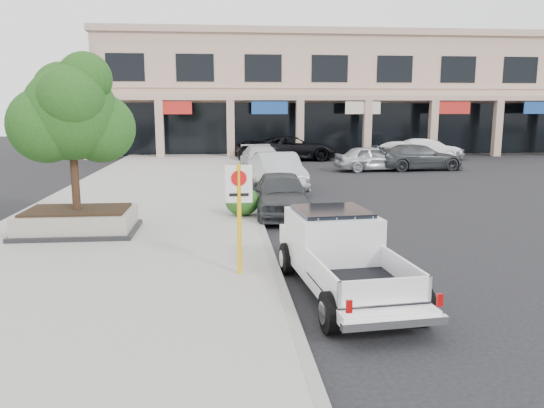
{
  "coord_description": "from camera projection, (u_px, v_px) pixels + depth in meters",
  "views": [
    {
      "loc": [
        -2.68,
        -11.31,
        3.58
      ],
      "look_at": [
        -1.46,
        1.5,
        1.24
      ],
      "focal_mm": 35.0,
      "sensor_mm": 36.0,
      "label": 1
    }
  ],
  "objects": [
    {
      "name": "ground",
      "position": [
        342.0,
        269.0,
        11.96
      ],
      "size": [
        120.0,
        120.0,
        0.0
      ],
      "primitive_type": "plane",
      "color": "black",
      "rests_on": "ground"
    },
    {
      "name": "sidewalk",
      "position": [
        136.0,
        217.0,
        17.31
      ],
      "size": [
        8.0,
        52.0,
        0.15
      ],
      "primitive_type": "cube",
      "color": "gray",
      "rests_on": "ground"
    },
    {
      "name": "curb",
      "position": [
        256.0,
        215.0,
        17.68
      ],
      "size": [
        0.2,
        52.0,
        0.15
      ],
      "primitive_type": "cube",
      "color": "gray",
      "rests_on": "ground"
    },
    {
      "name": "strip_mall",
      "position": [
        346.0,
        94.0,
        45.1
      ],
      "size": [
        40.55,
        12.43,
        9.5
      ],
      "color": "tan",
      "rests_on": "ground"
    },
    {
      "name": "planter",
      "position": [
        78.0,
        221.0,
        14.73
      ],
      "size": [
        3.2,
        2.2,
        0.68
      ],
      "color": "black",
      "rests_on": "sidewalk"
    },
    {
      "name": "planter_tree",
      "position": [
        77.0,
        114.0,
        14.37
      ],
      "size": [
        2.9,
        2.55,
        4.0
      ],
      "color": "black",
      "rests_on": "planter"
    },
    {
      "name": "no_parking_sign",
      "position": [
        239.0,
        204.0,
        10.9
      ],
      "size": [
        0.55,
        0.09,
        2.3
      ],
      "color": "#F6B50C",
      "rests_on": "sidewalk"
    },
    {
      "name": "hedge",
      "position": [
        242.0,
        201.0,
        17.09
      ],
      "size": [
        1.1,
        0.99,
        0.93
      ],
      "primitive_type": "ellipsoid",
      "color": "#144917",
      "rests_on": "sidewalk"
    },
    {
      "name": "pickup_truck",
      "position": [
        345.0,
        257.0,
        10.15
      ],
      "size": [
        2.27,
        5.04,
        1.54
      ],
      "primitive_type": null,
      "rotation": [
        0.0,
        0.0,
        0.1
      ],
      "color": "white",
      "rests_on": "ground"
    },
    {
      "name": "curb_car_a",
      "position": [
        281.0,
        194.0,
        17.69
      ],
      "size": [
        1.91,
        4.43,
        1.49
      ],
      "primitive_type": "imported",
      "rotation": [
        0.0,
        0.0,
        -0.03
      ],
      "color": "#2E3133",
      "rests_on": "ground"
    },
    {
      "name": "curb_car_b",
      "position": [
        278.0,
        172.0,
        23.4
      ],
      "size": [
        2.16,
        5.07,
        1.63
      ],
      "primitive_type": "imported",
      "rotation": [
        0.0,
        0.0,
        0.09
      ],
      "color": "#ACB0B4",
      "rests_on": "ground"
    },
    {
      "name": "curb_car_c",
      "position": [
        262.0,
        159.0,
        29.77
      ],
      "size": [
        2.47,
        5.25,
        1.48
      ],
      "primitive_type": "imported",
      "rotation": [
        0.0,
        0.0,
        0.08
      ],
      "color": "silver",
      "rests_on": "ground"
    },
    {
      "name": "curb_car_d",
      "position": [
        253.0,
        151.0,
        36.69
      ],
      "size": [
        2.45,
        4.9,
        1.33
      ],
      "primitive_type": "imported",
      "rotation": [
        0.0,
        0.0,
        0.05
      ],
      "color": "black",
      "rests_on": "ground"
    },
    {
      "name": "lot_car_a",
      "position": [
        372.0,
        158.0,
        30.45
      ],
      "size": [
        4.41,
        2.13,
        1.45
      ],
      "primitive_type": "imported",
      "rotation": [
        0.0,
        0.0,
        1.67
      ],
      "color": "#ADB0B6",
      "rests_on": "ground"
    },
    {
      "name": "lot_car_b",
      "position": [
        405.0,
        153.0,
        33.86
      ],
      "size": [
        4.65,
        2.97,
        1.45
      ],
      "primitive_type": "imported",
      "rotation": [
        0.0,
        0.0,
        1.21
      ],
      "color": "silver",
      "rests_on": "ground"
    },
    {
      "name": "lot_car_c",
      "position": [
        419.0,
        157.0,
        30.97
      ],
      "size": [
        5.28,
        2.51,
        1.49
      ],
      "primitive_type": "imported",
      "rotation": [
        0.0,
        0.0,
        1.66
      ],
      "color": "#323537",
      "rests_on": "ground"
    },
    {
      "name": "lot_car_d",
      "position": [
        294.0,
        148.0,
        36.75
      ],
      "size": [
        5.99,
        2.82,
        1.65
      ],
      "primitive_type": "imported",
      "rotation": [
        0.0,
        0.0,
        1.56
      ],
      "color": "black",
      "rests_on": "ground"
    },
    {
      "name": "lot_car_e",
      "position": [
        434.0,
        149.0,
        37.43
      ],
      "size": [
        4.55,
        3.27,
        1.44
      ],
      "primitive_type": "imported",
      "rotation": [
        0.0,
        0.0,
        1.15
      ],
      "color": "#ACAEB4",
      "rests_on": "ground"
    },
    {
      "name": "lot_car_f",
      "position": [
        427.0,
        150.0,
        36.64
      ],
      "size": [
        4.6,
        1.94,
        1.48
      ],
      "primitive_type": "imported",
      "rotation": [
        0.0,
        0.0,
        1.66
      ],
      "color": "white",
      "rests_on": "ground"
    }
  ]
}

